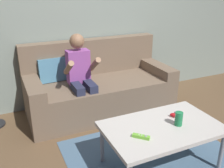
# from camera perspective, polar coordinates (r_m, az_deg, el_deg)

# --- Properties ---
(ground_plane) EXTENTS (10.36, 10.36, 0.00)m
(ground_plane) POSITION_cam_1_polar(r_m,az_deg,el_deg) (2.55, 9.49, -15.99)
(ground_plane) COLOR brown
(wall_back) EXTENTS (5.18, 0.05, 2.50)m
(wall_back) POSITION_cam_1_polar(r_m,az_deg,el_deg) (3.42, -4.19, 16.67)
(wall_back) COLOR gray
(wall_back) RESTS_ON ground
(couch) EXTENTS (1.80, 0.80, 0.88)m
(couch) POSITION_cam_1_polar(r_m,az_deg,el_deg) (3.26, -3.14, -0.83)
(couch) COLOR #75604C
(couch) RESTS_ON ground
(person_seated_on_couch) EXTENTS (0.36, 0.44, 1.03)m
(person_seated_on_couch) POSITION_cam_1_polar(r_m,az_deg,el_deg) (2.91, -6.96, 2.10)
(person_seated_on_couch) COLOR #282D47
(person_seated_on_couch) RESTS_ON ground
(coffee_table) EXTENTS (1.01, 0.62, 0.41)m
(coffee_table) POSITION_cam_1_polar(r_m,az_deg,el_deg) (2.27, 11.16, -9.93)
(coffee_table) COLOR beige
(coffee_table) RESTS_ON ground
(area_rug) EXTENTS (1.55, 1.47, 0.01)m
(area_rug) POSITION_cam_1_polar(r_m,az_deg,el_deg) (2.48, 10.51, -17.27)
(area_rug) COLOR slate
(area_rug) RESTS_ON ground
(game_remote_lime_near_edge) EXTENTS (0.12, 0.12, 0.03)m
(game_remote_lime_near_edge) POSITION_cam_1_polar(r_m,az_deg,el_deg) (2.06, 6.53, -11.61)
(game_remote_lime_near_edge) COLOR #72C638
(game_remote_lime_near_edge) RESTS_ON coffee_table
(nunchuk_red) EXTENTS (0.10, 0.09, 0.05)m
(nunchuk_red) POSITION_cam_1_polar(r_m,az_deg,el_deg) (2.40, 13.90, -6.75)
(nunchuk_red) COLOR red
(nunchuk_red) RESTS_ON coffee_table
(soda_can) EXTENTS (0.07, 0.07, 0.12)m
(soda_can) POSITION_cam_1_polar(r_m,az_deg,el_deg) (2.26, 14.71, -7.54)
(soda_can) COLOR #1E7F47
(soda_can) RESTS_ON coffee_table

